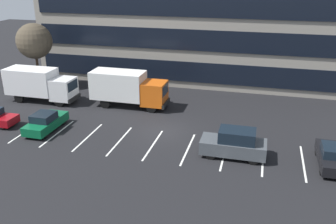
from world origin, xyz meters
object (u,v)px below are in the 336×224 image
sedan_forest (46,122)px  suv_charcoal (234,144)px  sedan_black (333,156)px  box_truck_orange (127,87)px  box_truck_white (40,83)px  bare_tree (34,41)px

sedan_forest → suv_charcoal: 15.95m
suv_charcoal → sedan_black: bearing=2.5°
suv_charcoal → box_truck_orange: bearing=144.8°
box_truck_white → sedan_forest: (4.55, -6.43, -1.17)m
box_truck_orange → bare_tree: size_ratio=1.03×
box_truck_white → sedan_forest: size_ratio=1.65×
suv_charcoal → sedan_forest: bearing=177.7°
box_truck_orange → bare_tree: bare_tree is taller
sedan_forest → suv_charcoal: bearing=-2.3°
box_truck_orange → sedan_forest: size_ratio=1.71×
box_truck_white → sedan_black: box_truck_white is taller
sedan_forest → box_truck_orange: bearing=57.1°
box_truck_orange → suv_charcoal: (11.22, -7.91, -0.95)m
box_truck_orange → sedan_forest: box_truck_orange is taller
box_truck_white → bare_tree: size_ratio=1.00×
sedan_black → suv_charcoal: 6.80m
box_truck_orange → suv_charcoal: size_ratio=1.61×
box_truck_white → bare_tree: bare_tree is taller
box_truck_white → sedan_forest: box_truck_white is taller
box_truck_orange → sedan_forest: bearing=-122.9°
suv_charcoal → bare_tree: (-23.29, 11.11, 4.35)m
suv_charcoal → bare_tree: size_ratio=0.64×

